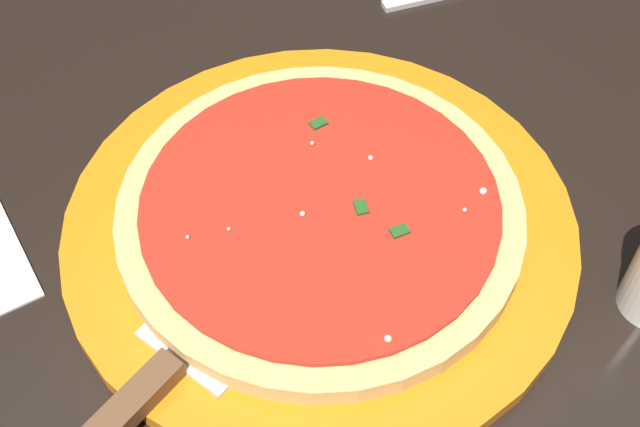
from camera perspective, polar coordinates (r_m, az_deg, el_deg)
The scene contains 4 objects.
restaurant_table at distance 0.73m, azimuth -0.43°, elevation -4.30°, with size 1.14×0.76×0.74m.
serving_plate at distance 0.58m, azimuth 0.00°, elevation -0.82°, with size 0.35×0.35×0.01m, color orange.
pizza at distance 0.57m, azimuth 0.00°, elevation 0.17°, with size 0.28×0.28×0.02m.
pizza_server at distance 0.51m, azimuth -11.78°, elevation -11.81°, with size 0.22×0.08×0.01m.
Camera 1 is at (0.27, 0.30, 1.21)m, focal length 47.07 mm.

